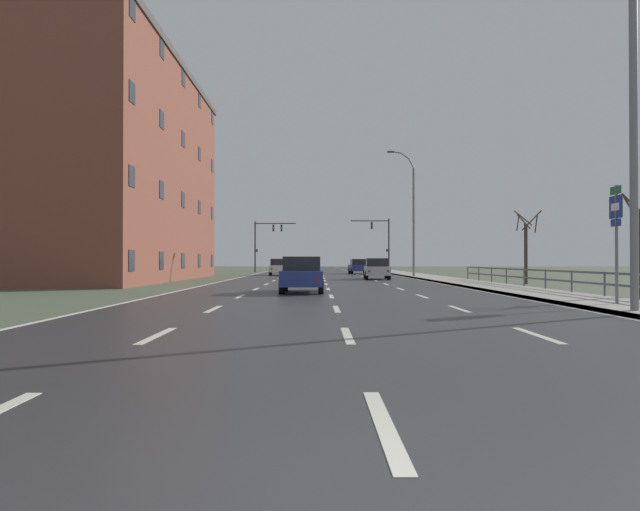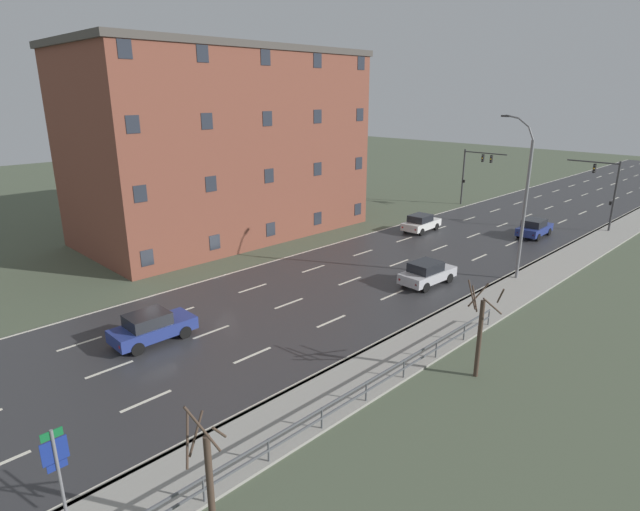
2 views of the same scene
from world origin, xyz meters
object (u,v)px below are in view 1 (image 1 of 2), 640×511
object	(u,v)px
street_lamp_foreground	(627,117)
car_distant	(377,269)
car_far_left	(279,267)
brick_building	(98,171)
highway_sign	(616,229)
traffic_signal_right	(382,238)
traffic_signal_left	(265,237)
car_near_left	(302,274)
car_far_right	(358,266)
street_lamp_midground	(412,215)

from	to	relation	value
street_lamp_foreground	car_distant	xyz separation A→B (m)	(-3.52, 26.26, -4.29)
street_lamp_foreground	car_far_left	bearing A→B (deg)	107.23
car_far_left	brick_building	world-z (taller)	brick_building
street_lamp_foreground	highway_sign	world-z (taller)	street_lamp_foreground
street_lamp_foreground	highway_sign	size ratio (longest dim) A/B	2.85
traffic_signal_right	brick_building	world-z (taller)	brick_building
highway_sign	car_distant	world-z (taller)	highway_sign
street_lamp_foreground	traffic_signal_left	size ratio (longest dim) A/B	1.71
traffic_signal_left	brick_building	distance (m)	27.78
highway_sign	brick_building	distance (m)	33.75
traffic_signal_right	car_far_left	bearing A→B (deg)	-133.33
traffic_signal_right	highway_sign	bearing A→B (deg)	-88.47
car_far_left	car_near_left	bearing A→B (deg)	-87.18
car_far_left	traffic_signal_left	bearing A→B (deg)	97.77
traffic_signal_left	car_near_left	distance (m)	41.41
traffic_signal_left	car_far_right	bearing A→B (deg)	-36.65
traffic_signal_left	car_distant	distance (m)	26.77
traffic_signal_right	traffic_signal_left	distance (m)	13.92
car_far_left	car_distant	bearing A→B (deg)	-57.07
car_near_left	brick_building	world-z (taller)	brick_building
car_distant	brick_building	bearing A→B (deg)	-173.02
car_near_left	car_distant	bearing A→B (deg)	72.99
street_lamp_foreground	car_far_left	distance (m)	39.23
street_lamp_midground	traffic_signal_right	xyz separation A→B (m)	(-0.32, 17.80, -1.14)
street_lamp_midground	car_far_left	size ratio (longest dim) A/B	2.54
street_lamp_foreground	car_far_left	xyz separation A→B (m)	(-11.55, 37.25, -4.29)
highway_sign	traffic_signal_right	bearing A→B (deg)	91.53
street_lamp_midground	traffic_signal_right	size ratio (longest dim) A/B	1.69
traffic_signal_right	car_distant	world-z (taller)	traffic_signal_right
traffic_signal_right	brick_building	xyz separation A→B (m)	(-23.32, -24.45, 3.69)
car_near_left	street_lamp_foreground	bearing A→B (deg)	-48.20
car_far_left	car_far_right	bearing A→B (deg)	31.49
highway_sign	car_far_right	distance (m)	40.80
traffic_signal_left	highway_sign	bearing A→B (deg)	-72.66
brick_building	car_far_right	bearing A→B (deg)	42.01
traffic_signal_left	car_far_left	world-z (taller)	traffic_signal_left
street_lamp_foreground	street_lamp_midground	bearing A→B (deg)	89.95
street_lamp_foreground	traffic_signal_right	size ratio (longest dim) A/B	1.65
street_lamp_midground	traffic_signal_left	world-z (taller)	street_lamp_midground
traffic_signal_left	car_far_right	distance (m)	13.57
street_lamp_foreground	car_near_left	xyz separation A→B (m)	(-8.63, 9.70, -4.29)
car_distant	car_far_right	size ratio (longest dim) A/B	1.00
car_far_right	car_near_left	bearing A→B (deg)	-101.09
traffic_signal_left	brick_building	world-z (taller)	brick_building
street_lamp_foreground	car_far_right	distance (m)	43.12
traffic_signal_right	traffic_signal_left	world-z (taller)	traffic_signal_right
street_lamp_foreground	car_far_left	world-z (taller)	street_lamp_foreground
car_far_right	brick_building	world-z (taller)	brick_building
street_lamp_foreground	traffic_signal_right	xyz separation A→B (m)	(-0.30, 49.18, -1.01)
street_lamp_midground	car_near_left	size ratio (longest dim) A/B	2.60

